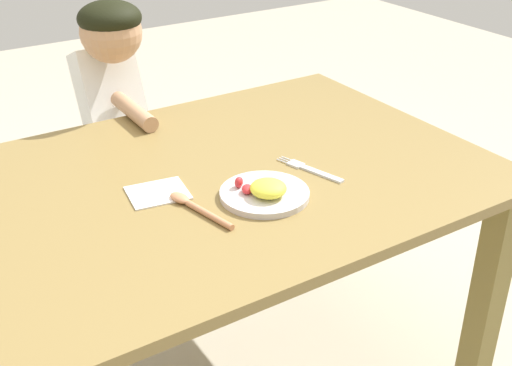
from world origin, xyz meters
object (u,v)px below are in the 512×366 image
plate (265,192)px  spoon (194,206)px  fork (311,170)px  person (115,138)px

plate → spoon: (-0.17, 0.04, -0.01)m
spoon → fork: bearing=-100.6°
fork → spoon: bearing=75.5°
fork → spoon: (-0.34, -0.01, 0.01)m
plate → fork: size_ratio=1.07×
fork → spoon: spoon is taller
spoon → person: bearing=-19.5°
plate → person: (-0.07, 0.81, -0.15)m
plate → person: size_ratio=0.20×
spoon → person: size_ratio=0.19×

